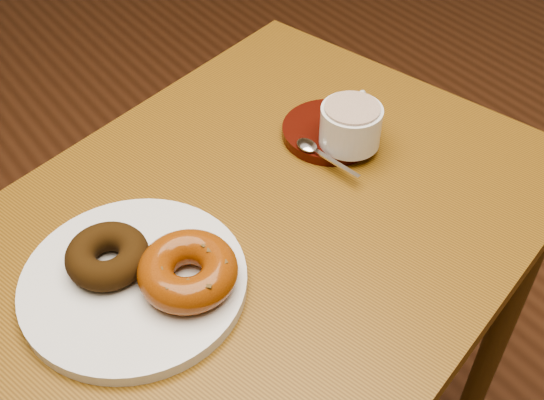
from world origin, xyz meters
TOP-DOWN VIEW (x-y plane):
  - ground at (0.00, 0.00)m, footprint 6.00×6.00m
  - cafe_table at (0.00, -0.35)m, footprint 0.89×0.74m
  - donut_plate at (-0.17, -0.35)m, footprint 0.34×0.34m
  - donut_cinnamon at (-0.18, -0.32)m, footprint 0.10×0.10m
  - donut_caramel at (-0.12, -0.39)m, footprint 0.12×0.12m
  - saucer at (0.18, -0.28)m, footprint 0.19×0.19m
  - coffee_cup at (0.18, -0.31)m, footprint 0.10×0.08m
  - teaspoon at (0.13, -0.30)m, footprint 0.03×0.11m

SIDE VIEW (x-z plane):
  - ground at x=0.00m, z-range 0.00..0.00m
  - cafe_table at x=0.00m, z-range 0.25..0.97m
  - saucer at x=0.18m, z-range 0.72..0.74m
  - donut_plate at x=-0.17m, z-range 0.72..0.74m
  - teaspoon at x=0.13m, z-range 0.74..0.75m
  - donut_cinnamon at x=-0.18m, z-range 0.74..0.77m
  - donut_caramel at x=-0.12m, z-range 0.74..0.78m
  - coffee_cup at x=0.18m, z-range 0.74..0.80m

